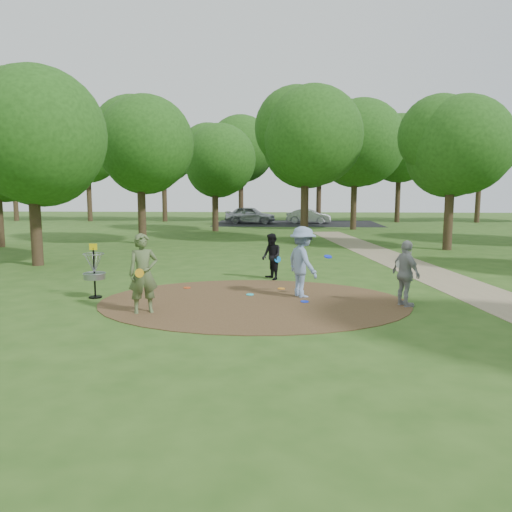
{
  "coord_description": "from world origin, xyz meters",
  "views": [
    {
      "loc": [
        0.77,
        -13.23,
        3.09
      ],
      "look_at": [
        0.0,
        1.2,
        1.1
      ],
      "focal_mm": 35.0,
      "sensor_mm": 36.0,
      "label": 1
    }
  ],
  "objects": [
    {
      "name": "dirt_clearing",
      "position": [
        0.0,
        0.0,
        0.01
      ],
      "size": [
        8.4,
        8.4,
        0.02
      ],
      "primitive_type": "cylinder",
      "color": "#47301C",
      "rests_on": "ground"
    },
    {
      "name": "disc_ground_cyan",
      "position": [
        -0.16,
        0.83,
        0.03
      ],
      "size": [
        0.22,
        0.22,
        0.02
      ],
      "primitive_type": "cylinder",
      "color": "#1CD4E2",
      "rests_on": "dirt_clearing"
    },
    {
      "name": "car_left",
      "position": [
        -2.0,
        29.68,
        0.74
      ],
      "size": [
        4.49,
        2.21,
        1.47
      ],
      "primitive_type": "imported",
      "rotation": [
        0.0,
        0.0,
        1.46
      ],
      "color": "#AAACB2",
      "rests_on": "ground"
    },
    {
      "name": "parking_lot",
      "position": [
        2.0,
        30.0,
        0.0
      ],
      "size": [
        14.0,
        8.0,
        0.01
      ],
      "primitive_type": "cube",
      "color": "black",
      "rests_on": "ground"
    },
    {
      "name": "player_throwing_with_disc",
      "position": [
        1.34,
        0.72,
        1.01
      ],
      "size": [
        1.48,
        1.5,
        2.01
      ],
      "color": "#7B92B8",
      "rests_on": "ground"
    },
    {
      "name": "disc_ground_blue",
      "position": [
        1.38,
        0.01,
        0.03
      ],
      "size": [
        0.22,
        0.22,
        0.02
      ],
      "primitive_type": "cylinder",
      "color": "#0D2CEC",
      "rests_on": "dirt_clearing"
    },
    {
      "name": "footpath",
      "position": [
        6.5,
        2.0,
        0.01
      ],
      "size": [
        7.55,
        39.89,
        0.01
      ],
      "primitive_type": "cube",
      "rotation": [
        0.0,
        0.0,
        0.14
      ],
      "color": "#8C7A5B",
      "rests_on": "ground"
    },
    {
      "name": "disc_ground_orange",
      "position": [
        0.74,
        1.74,
        0.03
      ],
      "size": [
        0.22,
        0.22,
        0.02
      ],
      "primitive_type": "cylinder",
      "color": "orange",
      "rests_on": "dirt_clearing"
    },
    {
      "name": "tree_ring",
      "position": [
        3.22,
        10.49,
        5.22
      ],
      "size": [
        37.27,
        45.29,
        9.22
      ],
      "color": "#332316",
      "rests_on": "ground"
    },
    {
      "name": "player_waiting_with_disc",
      "position": [
        3.98,
        -0.29,
        0.87
      ],
      "size": [
        0.8,
        1.1,
        1.74
      ],
      "color": "gray",
      "rests_on": "ground"
    },
    {
      "name": "car_right",
      "position": [
        3.03,
        30.01,
        0.63
      ],
      "size": [
        3.95,
        1.84,
        1.25
      ],
      "primitive_type": "imported",
      "rotation": [
        0.0,
        0.0,
        1.43
      ],
      "color": "#979A9E",
      "rests_on": "ground"
    },
    {
      "name": "player_observer_with_disc",
      "position": [
        -2.64,
        -1.33,
        0.99
      ],
      "size": [
        0.85,
        0.72,
        1.98
      ],
      "color": "#516339",
      "rests_on": "ground"
    },
    {
      "name": "disc_golf_basket",
      "position": [
        -4.5,
        0.3,
        0.87
      ],
      "size": [
        0.63,
        0.63,
        1.54
      ],
      "color": "black",
      "rests_on": "ground"
    },
    {
      "name": "player_walking_with_disc",
      "position": [
        0.41,
        3.4,
        0.78
      ],
      "size": [
        0.87,
        0.95,
        1.57
      ],
      "color": "black",
      "rests_on": "ground"
    },
    {
      "name": "disc_ground_red",
      "position": [
        -2.16,
        1.71,
        0.03
      ],
      "size": [
        0.22,
        0.22,
        0.02
      ],
      "primitive_type": "cylinder",
      "color": "red",
      "rests_on": "dirt_clearing"
    },
    {
      "name": "ground",
      "position": [
        0.0,
        0.0,
        0.0
      ],
      "size": [
        100.0,
        100.0,
        0.0
      ],
      "primitive_type": "plane",
      "color": "#2D5119",
      "rests_on": "ground"
    }
  ]
}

